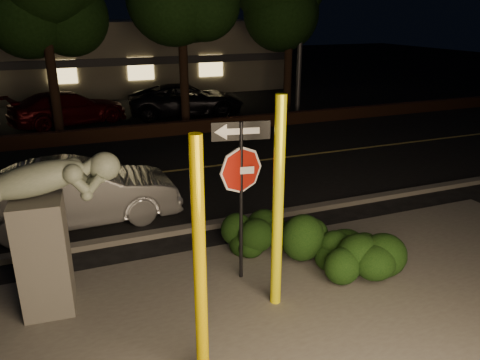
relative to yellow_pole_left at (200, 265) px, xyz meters
name	(u,v)px	position (x,y,z in m)	size (l,w,h in m)	color
ground	(138,147)	(1.13, 11.29, -1.62)	(90.00, 90.00, 0.00)	black
patio	(271,339)	(1.13, 0.29, -1.61)	(14.00, 6.00, 0.02)	#4C4944
road	(156,173)	(1.13, 8.29, -1.62)	(80.00, 8.00, 0.01)	black
lane_marking	(156,173)	(1.13, 8.29, -1.61)	(80.00, 0.12, 0.01)	#B19A46
curb	(195,227)	(1.13, 4.19, -1.56)	(80.00, 0.25, 0.12)	#4C4944
brick_wall	(132,132)	(1.13, 12.59, -1.37)	(40.00, 0.35, 0.50)	#402214
parking_lot	(113,111)	(1.13, 18.29, -1.62)	(40.00, 12.00, 0.01)	black
building	(93,55)	(1.13, 26.27, 0.37)	(22.00, 10.20, 4.00)	gray
yellow_pole_left	(200,265)	(0.00, 0.00, 0.00)	(0.16, 0.16, 3.25)	#E1BE00
yellow_pole_right	(278,206)	(1.58, 1.10, 0.08)	(0.17, 0.17, 3.42)	#FFF60D
signpost	(241,171)	(1.34, 2.02, 0.40)	(0.95, 0.21, 2.85)	black
sculpture	(41,220)	(-1.79, 2.25, -0.06)	(2.37, 0.80, 2.53)	#4C4944
hedge_center	(257,231)	(1.99, 2.83, -1.19)	(1.69, 0.79, 0.88)	black
hedge_right	(320,239)	(2.88, 1.94, -1.11)	(1.58, 0.84, 1.03)	black
hedge_far_right	(364,252)	(3.35, 1.22, -1.10)	(1.51, 0.94, 1.05)	black
silver_sedan	(77,194)	(-1.18, 5.47, -0.90)	(1.52, 4.37, 1.44)	#A8A9AD
parked_car_darkred	(69,108)	(-0.91, 15.94, -0.93)	(1.95, 4.80, 1.39)	#420509
parked_car_dark	(186,100)	(4.16, 15.85, -0.91)	(2.38, 5.16, 1.43)	black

